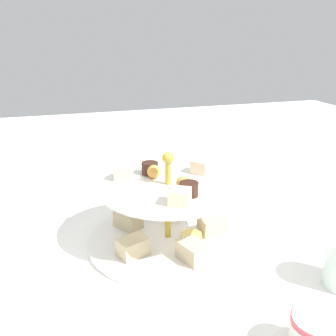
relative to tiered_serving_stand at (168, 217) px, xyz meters
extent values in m
plane|color=white|center=(0.00, 0.00, -0.05)|extent=(2.40, 2.40, 0.00)
cylinder|color=white|center=(0.00, 0.00, -0.04)|extent=(0.28, 0.28, 0.01)
cylinder|color=white|center=(0.00, 0.00, 0.06)|extent=(0.23, 0.23, 0.01)
cylinder|color=gold|center=(0.00, 0.00, 0.03)|extent=(0.01, 0.01, 0.16)
sphere|color=gold|center=(0.00, 0.00, 0.11)|extent=(0.02, 0.02, 0.02)
cube|color=#CCB78E|center=(0.02, -0.08, -0.02)|extent=(0.05, 0.06, 0.03)
cube|color=#CCB78E|center=(0.08, -0.01, -0.02)|extent=(0.05, 0.04, 0.03)
cube|color=#CCB78E|center=(0.03, 0.08, -0.02)|extent=(0.05, 0.06, 0.03)
cube|color=#CCB78E|center=(-0.06, 0.06, -0.02)|extent=(0.06, 0.06, 0.03)
cube|color=#CCB78E|center=(-0.07, -0.04, -0.02)|extent=(0.06, 0.05, 0.03)
cylinder|color=#E5C660|center=(0.04, -0.03, -0.03)|extent=(0.04, 0.04, 0.01)
cylinder|color=#381E14|center=(0.02, -0.06, 0.07)|extent=(0.03, 0.03, 0.02)
cylinder|color=#381E14|center=(-0.02, 0.06, 0.07)|extent=(0.03, 0.03, 0.02)
cube|color=beige|center=(0.07, 0.04, 0.07)|extent=(0.04, 0.04, 0.02)
cube|color=beige|center=(-0.07, 0.05, 0.07)|extent=(0.04, 0.04, 0.02)
cube|color=beige|center=(-0.01, -0.08, 0.07)|extent=(0.04, 0.04, 0.02)
sphere|color=gold|center=(-0.02, 0.03, 0.07)|extent=(0.02, 0.02, 0.02)
sphere|color=gold|center=(0.02, -0.03, 0.07)|extent=(0.02, 0.02, 0.02)
cylinder|color=white|center=(0.09, -0.29, -0.02)|extent=(0.06, 0.06, 0.04)
cylinder|color=#D14C56|center=(0.09, -0.29, 0.00)|extent=(0.06, 0.06, 0.01)
cube|color=silver|center=(-0.05, 0.34, -0.05)|extent=(0.17, 0.06, 0.00)
camera|label=1|loc=(-0.17, -0.57, 0.31)|focal=40.71mm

